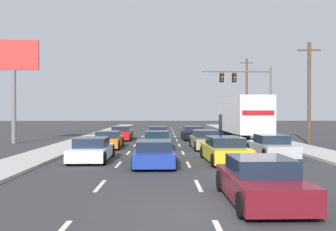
% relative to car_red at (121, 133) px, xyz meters
% --- Properties ---
extents(ground_plane, '(140.00, 140.00, 0.00)m').
position_rel_car_red_xyz_m(ground_plane, '(5.07, 1.10, -0.59)').
color(ground_plane, '#333335').
extents(sidewalk_right, '(2.54, 80.00, 0.14)m').
position_rel_car_red_xyz_m(sidewalk_right, '(13.29, -3.90, -0.52)').
color(sidewalk_right, '#B2AFA8').
rests_on(sidewalk_right, ground_plane).
extents(sidewalk_left, '(2.54, 80.00, 0.14)m').
position_rel_car_red_xyz_m(sidewalk_left, '(-3.16, -3.90, -0.52)').
color(sidewalk_left, '#B2AFA8').
rests_on(sidewalk_left, ground_plane).
extents(lane_markings, '(6.94, 57.00, 0.01)m').
position_rel_car_red_xyz_m(lane_markings, '(5.07, -2.90, -0.59)').
color(lane_markings, silver).
rests_on(lane_markings, ground_plane).
extents(car_red, '(1.99, 4.69, 1.25)m').
position_rel_car_red_xyz_m(car_red, '(0.00, 0.00, 0.00)').
color(car_red, red).
rests_on(car_red, ground_plane).
extents(car_orange, '(1.94, 4.18, 1.20)m').
position_rel_car_red_xyz_m(car_orange, '(-0.05, -7.33, -0.05)').
color(car_orange, orange).
rests_on(car_orange, ground_plane).
extents(car_white, '(1.97, 4.44, 1.21)m').
position_rel_car_red_xyz_m(car_white, '(0.10, -13.91, -0.04)').
color(car_white, white).
rests_on(car_white, ground_plane).
extents(car_gray, '(2.00, 4.46, 1.25)m').
position_rel_car_red_xyz_m(car_gray, '(3.30, -0.82, -0.03)').
color(car_gray, slate).
rests_on(car_gray, ground_plane).
extents(car_green, '(2.05, 4.29, 1.22)m').
position_rel_car_red_xyz_m(car_green, '(3.38, -7.80, -0.03)').
color(car_green, '#196B38').
rests_on(car_green, ground_plane).
extents(car_blue, '(2.03, 4.37, 1.19)m').
position_rel_car_red_xyz_m(car_blue, '(3.40, -15.68, -0.04)').
color(car_blue, '#1E389E').
rests_on(car_blue, ground_plane).
extents(car_black, '(2.08, 4.14, 1.24)m').
position_rel_car_red_xyz_m(car_black, '(6.57, 0.22, -0.02)').
color(car_black, black).
rests_on(car_black, ground_plane).
extents(car_tan, '(1.98, 4.59, 1.29)m').
position_rel_car_red_xyz_m(car_tan, '(6.77, -7.94, 0.01)').
color(car_tan, tan).
rests_on(car_tan, ground_plane).
extents(car_yellow, '(2.12, 4.63, 1.29)m').
position_rel_car_red_xyz_m(car_yellow, '(6.98, -14.53, 0.01)').
color(car_yellow, yellow).
rests_on(car_yellow, ground_plane).
extents(car_maroon, '(2.01, 4.11, 1.28)m').
position_rel_car_red_xyz_m(car_maroon, '(6.60, -22.74, -0.00)').
color(car_maroon, maroon).
rests_on(car_maroon, ground_plane).
extents(box_truck, '(2.85, 8.53, 3.73)m').
position_rel_car_red_xyz_m(box_truck, '(10.22, -4.39, 1.54)').
color(box_truck, white).
rests_on(box_truck, ground_plane).
extents(car_silver, '(1.96, 4.45, 1.26)m').
position_rel_car_red_xyz_m(car_silver, '(10.00, -12.45, -0.02)').
color(car_silver, '#B7BABF').
rests_on(car_silver, ground_plane).
extents(traffic_signal_mast, '(7.28, 0.69, 7.30)m').
position_rel_car_red_xyz_m(traffic_signal_mast, '(12.20, 4.76, 4.85)').
color(traffic_signal_mast, '#595B56').
rests_on(traffic_signal_mast, ground_plane).
extents(utility_pole_mid, '(1.80, 0.28, 8.06)m').
position_rel_car_red_xyz_m(utility_pole_mid, '(15.42, -4.42, 3.57)').
color(utility_pole_mid, brown).
rests_on(utility_pole_mid, ground_plane).
extents(utility_pole_far, '(1.80, 0.28, 9.83)m').
position_rel_car_red_xyz_m(utility_pole_far, '(15.18, 15.99, 4.47)').
color(utility_pole_far, brown).
rests_on(utility_pole_far, ground_plane).
extents(roadside_billboard, '(4.05, 0.36, 8.38)m').
position_rel_car_red_xyz_m(roadside_billboard, '(-8.25, -3.62, 5.39)').
color(roadside_billboard, slate).
rests_on(roadside_billboard, ground_plane).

